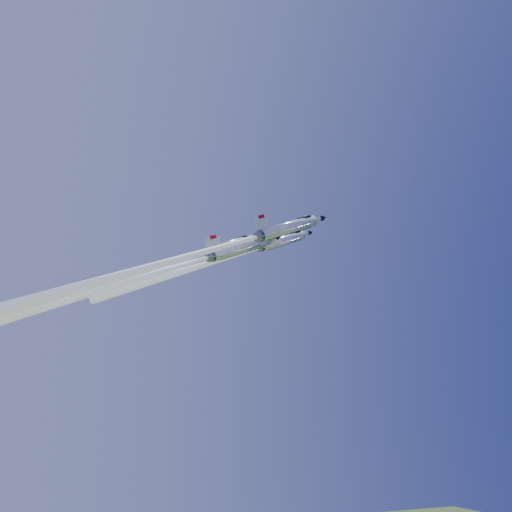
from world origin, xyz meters
name	(u,v)px	position (x,y,z in m)	size (l,w,h in m)	color
jet_lead	(224,259)	(-6.26, 0.34, 101.01)	(37.23, 13.98, 33.48)	silver
jet_left	(142,270)	(-20.95, 2.59, 97.96)	(42.83, 15.58, 42.95)	silver
jet_right	(193,255)	(-15.83, -11.58, 97.61)	(48.27, 17.82, 46.11)	silver
jet_slot	(164,270)	(-19.36, -7.11, 95.78)	(41.61, 15.69, 36.85)	silver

